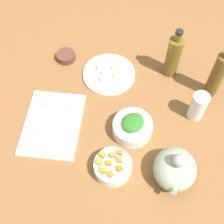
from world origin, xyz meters
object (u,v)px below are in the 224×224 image
at_px(bowl_carrots, 113,167).
at_px(bottle_1, 173,56).
at_px(plate_tofu, 109,74).
at_px(teapot, 175,169).
at_px(bottle_0, 217,75).
at_px(cutting_board, 53,124).
at_px(drinking_glass_0, 198,106).
at_px(bowl_greens, 132,128).
at_px(bowl_small_side, 66,56).

bearing_deg(bowl_carrots, bottle_1, 161.45).
distance_m(plate_tofu, bottle_1, 0.29).
height_order(teapot, bottle_0, bottle_0).
height_order(cutting_board, bottle_0, bottle_0).
xyz_separation_m(bowl_carrots, drinking_glass_0, (-0.29, 0.28, 0.04)).
distance_m(teapot, drinking_glass_0, 0.28).
height_order(bowl_greens, bottle_0, bottle_0).
xyz_separation_m(teapot, drinking_glass_0, (-0.27, 0.07, 0.01)).
height_order(plate_tofu, drinking_glass_0, drinking_glass_0).
xyz_separation_m(cutting_board, drinking_glass_0, (-0.15, 0.55, 0.06)).
bearing_deg(plate_tofu, bowl_carrots, 12.54).
distance_m(bowl_carrots, bottle_0, 0.55).
bearing_deg(bowl_small_side, bowl_carrots, 31.99).
height_order(bowl_greens, drinking_glass_0, drinking_glass_0).
bearing_deg(teapot, bowl_greens, -131.85).
bearing_deg(bottle_1, drinking_glass_0, 29.63).
xyz_separation_m(bowl_greens, bowl_small_side, (-0.32, -0.35, -0.01)).
relative_size(plate_tofu, bowl_small_side, 2.72).
bearing_deg(bowl_small_side, bottle_1, 90.75).
bearing_deg(drinking_glass_0, bowl_carrots, -44.48).
distance_m(plate_tofu, bowl_greens, 0.30).
bearing_deg(bowl_greens, drinking_glass_0, 116.80).
relative_size(bottle_1, drinking_glass_0, 1.88).
bearing_deg(bowl_carrots, drinking_glass_0, 135.52).
bearing_deg(drinking_glass_0, bottle_1, -150.37).
relative_size(bowl_greens, bowl_small_side, 1.81).
bearing_deg(bottle_1, cutting_board, -50.97).
relative_size(bowl_greens, teapot, 0.86).
relative_size(bowl_greens, bottle_0, 0.59).
bearing_deg(bowl_greens, bottle_1, 159.84).
xyz_separation_m(cutting_board, bowl_small_side, (-0.35, -0.04, 0.01)).
bearing_deg(bowl_carrots, bowl_small_side, -148.01).
xyz_separation_m(bowl_greens, teapot, (0.15, 0.17, 0.03)).
distance_m(plate_tofu, teapot, 0.52).
xyz_separation_m(cutting_board, bottle_0, (-0.27, 0.61, 0.11)).
xyz_separation_m(cutting_board, plate_tofu, (-0.29, 0.17, 0.00)).
xyz_separation_m(bottle_0, bottle_1, (-0.08, -0.18, -0.01)).
relative_size(plate_tofu, bowl_carrots, 1.69).
height_order(cutting_board, bottle_1, bottle_1).
distance_m(bowl_small_side, drinking_glass_0, 0.63).
distance_m(bowl_greens, bowl_small_side, 0.48).
bearing_deg(bottle_0, bowl_carrots, -39.39).
bearing_deg(cutting_board, bottle_1, 129.03).
height_order(bowl_greens, teapot, teapot).
height_order(bowl_small_side, teapot, teapot).
bearing_deg(drinking_glass_0, bowl_small_side, -108.78).
relative_size(bowl_small_side, bottle_1, 0.35).
distance_m(plate_tofu, bottle_0, 0.45).
xyz_separation_m(bowl_small_side, teapot, (0.47, 0.52, 0.04)).
bearing_deg(bowl_small_side, bottle_0, 83.58).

